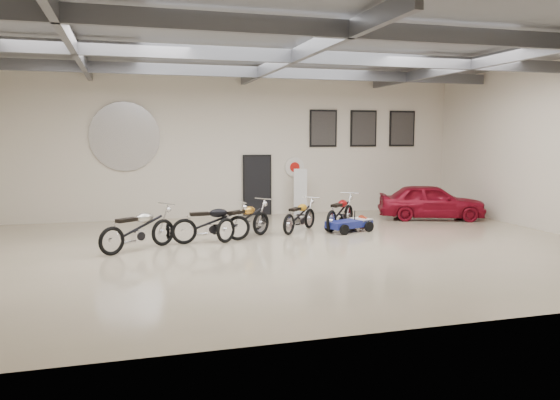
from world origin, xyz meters
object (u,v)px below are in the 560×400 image
object	(u,v)px
banner_stand	(300,191)
motorcycle_yellow	(300,215)
motorcycle_gold	(244,220)
motorcycle_silver	(138,228)
go_kart	(353,221)
motorcycle_red	(340,212)
vintage_car	(431,201)
motorcycle_black	(212,222)

from	to	relation	value
banner_stand	motorcycle_yellow	distance (m)	3.40
banner_stand	motorcycle_gold	world-z (taller)	banner_stand
motorcycle_gold	motorcycle_yellow	world-z (taller)	motorcycle_gold
banner_stand	motorcycle_silver	distance (m)	7.40
motorcycle_silver	go_kart	xyz separation A→B (m)	(6.23, 1.09, -0.25)
motorcycle_yellow	motorcycle_red	xyz separation A→B (m)	(1.35, 0.13, 0.04)
vintage_car	motorcycle_red	bearing A→B (deg)	125.47
motorcycle_black	vintage_car	distance (m)	8.11
motorcycle_black	motorcycle_silver	bearing A→B (deg)	-169.53
motorcycle_black	vintage_car	size ratio (longest dim) A/B	0.59
motorcycle_silver	banner_stand	bearing A→B (deg)	5.27
motorcycle_black	motorcycle_red	distance (m)	4.25
go_kart	banner_stand	bearing A→B (deg)	78.97
motorcycle_yellow	vintage_car	xyz separation A→B (m)	(5.08, 1.11, 0.11)
motorcycle_silver	go_kart	bearing A→B (deg)	-23.87
banner_stand	motorcycle_yellow	size ratio (longest dim) A/B	0.92
go_kart	vintage_car	bearing A→B (deg)	3.83
go_kart	motorcycle_yellow	bearing A→B (deg)	147.96
banner_stand	motorcycle_silver	xyz separation A→B (m)	(-5.74, -4.66, -0.31)
motorcycle_gold	vintage_car	size ratio (longest dim) A/B	0.58
motorcycle_gold	go_kart	xyz separation A→B (m)	(3.39, 0.31, -0.23)
banner_stand	motorcycle_gold	size ratio (longest dim) A/B	0.84
motorcycle_black	motorcycle_yellow	size ratio (longest dim) A/B	1.11
motorcycle_red	motorcycle_gold	bearing A→B (deg)	147.49
banner_stand	vintage_car	size ratio (longest dim) A/B	0.49
motorcycle_silver	motorcycle_red	xyz separation A→B (m)	(6.03, 1.58, -0.03)
motorcycle_silver	motorcycle_black	bearing A→B (deg)	-18.17
banner_stand	motorcycle_silver	bearing A→B (deg)	-130.99
motorcycle_silver	motorcycle_black	distance (m)	1.98
banner_stand	motorcycle_black	world-z (taller)	banner_stand
motorcycle_gold	vintage_car	world-z (taller)	vintage_car
motorcycle_silver	vintage_car	distance (m)	10.09
motorcycle_red	motorcycle_silver	bearing A→B (deg)	148.10
motorcycle_red	go_kart	xyz separation A→B (m)	(0.21, -0.49, -0.22)
motorcycle_gold	motorcycle_black	bearing A→B (deg)	158.89
go_kart	motorcycle_gold	bearing A→B (deg)	166.32
motorcycle_black	motorcycle_gold	xyz separation A→B (m)	(0.94, 0.25, -0.01)
banner_stand	go_kart	distance (m)	3.64
motorcycle_silver	motorcycle_gold	bearing A→B (deg)	-18.41
motorcycle_yellow	go_kart	world-z (taller)	motorcycle_yellow
banner_stand	motorcycle_black	bearing A→B (deg)	-122.94
motorcycle_silver	motorcycle_red	world-z (taller)	motorcycle_silver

